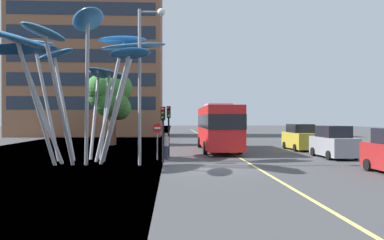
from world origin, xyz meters
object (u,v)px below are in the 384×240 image
object	(u,v)px
pedestrian	(166,146)
red_bus	(218,125)
street_lamp	(145,67)
no_entry_sign	(157,135)
leaf_sculpture	(76,58)
car_parked_mid	(333,143)
traffic_light_kerb_near	(163,122)
car_parked_far	(300,138)
traffic_light_kerb_far	(169,120)

from	to	relation	value
pedestrian	red_bus	bearing A→B (deg)	57.80
street_lamp	no_entry_sign	bearing A→B (deg)	78.09
leaf_sculpture	car_parked_mid	xyz separation A→B (m)	(16.29, 2.07, -5.17)
leaf_sculpture	traffic_light_kerb_near	world-z (taller)	leaf_sculpture
red_bus	car_parked_far	bearing A→B (deg)	2.48
street_lamp	pedestrian	size ratio (longest dim) A/B	5.20
street_lamp	no_entry_sign	distance (m)	4.84
traffic_light_kerb_near	pedestrian	bearing A→B (deg)	84.85
car_parked_far	no_entry_sign	size ratio (longest dim) A/B	1.99
pedestrian	no_entry_sign	world-z (taller)	no_entry_sign
car_parked_mid	pedestrian	distance (m)	11.05
car_parked_far	street_lamp	size ratio (longest dim) A/B	0.52
red_bus	car_parked_far	world-z (taller)	red_bus
leaf_sculpture	pedestrian	distance (m)	7.63
street_lamp	pedestrian	world-z (taller)	street_lamp
traffic_light_kerb_near	leaf_sculpture	bearing A→B (deg)	177.42
traffic_light_kerb_near	car_parked_mid	distance (m)	11.51
car_parked_mid	no_entry_sign	size ratio (longest dim) A/B	1.83
car_parked_mid	red_bus	bearing A→B (deg)	139.55
traffic_light_kerb_near	car_parked_mid	world-z (taller)	traffic_light_kerb_near
red_bus	no_entry_sign	world-z (taller)	red_bus
leaf_sculpture	traffic_light_kerb_far	distance (m)	7.34
car_parked_far	pedestrian	xyz separation A→B (m)	(-10.94, -6.77, -0.17)
car_parked_mid	traffic_light_kerb_far	bearing A→B (deg)	173.10
pedestrian	leaf_sculpture	bearing A→B (deg)	-163.76
street_lamp	traffic_light_kerb_near	bearing A→B (deg)	45.19
traffic_light_kerb_far	car_parked_mid	size ratio (longest dim) A/B	0.82
red_bus	street_lamp	world-z (taller)	street_lamp
leaf_sculpture	street_lamp	size ratio (longest dim) A/B	1.22
red_bus	street_lamp	size ratio (longest dim) A/B	1.28
leaf_sculpture	traffic_light_kerb_far	size ratio (longest dim) A/B	3.10
leaf_sculpture	traffic_light_kerb_far	world-z (taller)	leaf_sculpture
red_bus	traffic_light_kerb_far	bearing A→B (deg)	-130.50
pedestrian	car_parked_far	bearing A→B (deg)	31.74
traffic_light_kerb_far	car_parked_mid	bearing A→B (deg)	-6.90
red_bus	pedestrian	distance (m)	7.74
leaf_sculpture	pedestrian	size ratio (longest dim) A/B	6.34
car_parked_mid	pedestrian	size ratio (longest dim) A/B	2.51
red_bus	traffic_light_kerb_near	size ratio (longest dim) A/B	3.41
red_bus	pedestrian	world-z (taller)	red_bus
street_lamp	no_entry_sign	size ratio (longest dim) A/B	3.80
traffic_light_kerb_far	car_parked_far	xyz separation A→B (m)	(10.81, 4.91, -1.49)
red_bus	traffic_light_kerb_far	xyz separation A→B (m)	(-3.94, -4.61, 0.44)
traffic_light_kerb_near	no_entry_sign	distance (m)	2.01
traffic_light_kerb_near	car_parked_far	distance (m)	14.06
traffic_light_kerb_far	no_entry_sign	bearing A→B (deg)	-110.64
traffic_light_kerb_far	leaf_sculpture	bearing A→B (deg)	-147.85
traffic_light_kerb_near	traffic_light_kerb_far	xyz separation A→B (m)	(0.29, 3.62, 0.10)
leaf_sculpture	car_parked_far	xyz separation A→B (m)	(16.19, 8.30, -5.15)
car_parked_mid	no_entry_sign	xyz separation A→B (m)	(-11.59, -0.52, 0.55)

